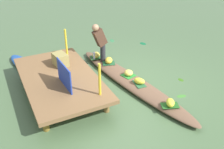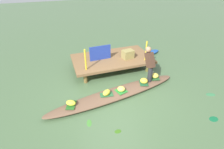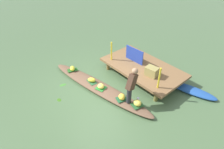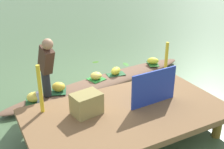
# 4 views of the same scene
# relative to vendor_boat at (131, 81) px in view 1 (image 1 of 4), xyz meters

# --- Properties ---
(canal_water) EXTENTS (40.00, 40.00, 0.00)m
(canal_water) POSITION_rel_vendor_boat_xyz_m (0.00, 0.00, -0.09)
(canal_water) COLOR #496641
(canal_water) RESTS_ON ground
(dock_platform) EXTENTS (3.20, 1.80, 0.47)m
(dock_platform) POSITION_rel_vendor_boat_xyz_m (0.50, 1.84, 0.32)
(dock_platform) COLOR brown
(dock_platform) RESTS_ON ground
(vendor_boat) EXTENTS (4.77, 1.40, 0.18)m
(vendor_boat) POSITION_rel_vendor_boat_xyz_m (0.00, 0.00, 0.00)
(vendor_boat) COLOR brown
(vendor_boat) RESTS_ON ground
(moored_boat) EXTENTS (1.91, 0.89, 0.17)m
(moored_boat) POSITION_rel_vendor_boat_xyz_m (2.33, 2.45, -0.01)
(moored_boat) COLOR #214E9E
(moored_boat) RESTS_ON ground
(leaf_mat_0) EXTENTS (0.40, 0.40, 0.01)m
(leaf_mat_0) POSITION_rel_vendor_boat_xyz_m (0.18, -0.03, 0.10)
(leaf_mat_0) COLOR #2B8532
(leaf_mat_0) RESTS_ON vendor_boat
(banana_bunch_0) EXTENTS (0.30, 0.28, 0.16)m
(banana_bunch_0) POSITION_rel_vendor_boat_xyz_m (0.18, -0.03, 0.18)
(banana_bunch_0) COLOR #F6D757
(banana_bunch_0) RESTS_ON vendor_boat
(leaf_mat_1) EXTENTS (0.44, 0.29, 0.01)m
(leaf_mat_1) POSITION_rel_vendor_boat_xyz_m (-0.33, -0.06, 0.10)
(leaf_mat_1) COLOR #2A6037
(leaf_mat_1) RESTS_ON vendor_boat
(banana_bunch_1) EXTENTS (0.35, 0.32, 0.17)m
(banana_bunch_1) POSITION_rel_vendor_boat_xyz_m (-0.33, -0.06, 0.18)
(banana_bunch_1) COLOR yellow
(banana_bunch_1) RESTS_ON vendor_boat
(leaf_mat_2) EXTENTS (0.38, 0.47, 0.01)m
(leaf_mat_2) POSITION_rel_vendor_boat_xyz_m (-1.47, -0.19, 0.10)
(leaf_mat_2) COLOR #235A20
(leaf_mat_2) RESTS_ON vendor_boat
(banana_bunch_2) EXTENTS (0.35, 0.31, 0.16)m
(banana_bunch_2) POSITION_rel_vendor_boat_xyz_m (-1.47, -0.19, 0.18)
(banana_bunch_2) COLOR yellow
(banana_bunch_2) RESTS_ON vendor_boat
(leaf_mat_3) EXTENTS (0.39, 0.44, 0.01)m
(leaf_mat_3) POSITION_rel_vendor_boat_xyz_m (1.10, 0.14, 0.10)
(leaf_mat_3) COLOR #205431
(leaf_mat_3) RESTS_ON vendor_boat
(banana_bunch_3) EXTENTS (0.34, 0.32, 0.19)m
(banana_bunch_3) POSITION_rel_vendor_boat_xyz_m (1.10, 0.14, 0.19)
(banana_bunch_3) COLOR yellow
(banana_bunch_3) RESTS_ON vendor_boat
(leaf_mat_4) EXTENTS (0.39, 0.44, 0.01)m
(leaf_mat_4) POSITION_rel_vendor_boat_xyz_m (1.64, 0.33, 0.10)
(leaf_mat_4) COLOR #27562B
(leaf_mat_4) RESTS_ON vendor_boat
(banana_bunch_4) EXTENTS (0.32, 0.30, 0.18)m
(banana_bunch_4) POSITION_rel_vendor_boat_xyz_m (1.64, 0.33, 0.19)
(banana_bunch_4) COLOR #EFD44C
(banana_bunch_4) RESTS_ON vendor_boat
(vendor_person) EXTENTS (0.25, 0.48, 1.22)m
(vendor_person) POSITION_rel_vendor_boat_xyz_m (1.34, 0.31, 0.79)
(vendor_person) COLOR #28282D
(vendor_person) RESTS_ON vendor_boat
(water_bottle) EXTENTS (0.07, 0.07, 0.22)m
(water_bottle) POSITION_rel_vendor_boat_xyz_m (1.57, 0.42, 0.20)
(water_bottle) COLOR silver
(water_bottle) RESTS_ON vendor_boat
(market_banner) EXTENTS (0.87, 0.07, 0.59)m
(market_banner) POSITION_rel_vendor_boat_xyz_m (-0.00, 1.84, 0.67)
(market_banner) COLOR #21399A
(market_banner) RESTS_ON dock_platform
(railing_post_west) EXTENTS (0.06, 0.06, 0.79)m
(railing_post_west) POSITION_rel_vendor_boat_xyz_m (-0.70, 1.24, 0.77)
(railing_post_west) COLOR yellow
(railing_post_west) RESTS_ON dock_platform
(railing_post_east) EXTENTS (0.06, 0.06, 0.79)m
(railing_post_east) POSITION_rel_vendor_boat_xyz_m (1.70, 1.24, 0.77)
(railing_post_east) COLOR yellow
(railing_post_east) RESTS_ON dock_platform
(produce_crate) EXTENTS (0.49, 0.39, 0.34)m
(produce_crate) POSITION_rel_vendor_boat_xyz_m (1.10, 1.62, 0.55)
(produce_crate) COLOR #94864A
(produce_crate) RESTS_ON dock_platform
(drifting_plant_0) EXTENTS (0.18, 0.28, 0.01)m
(drifting_plant_0) POSITION_rel_vendor_boat_xyz_m (-1.10, -0.88, -0.09)
(drifting_plant_0) COLOR #408230
(drifting_plant_0) RESTS_ON ground
(drifting_plant_1) EXTENTS (0.30, 0.22, 0.01)m
(drifting_plant_1) POSITION_rel_vendor_boat_xyz_m (2.28, -1.87, -0.09)
(drifting_plant_1) COLOR #126035
(drifting_plant_1) RESTS_ON ground
(drifting_plant_2) EXTENTS (0.19, 0.13, 0.01)m
(drifting_plant_2) POSITION_rel_vendor_boat_xyz_m (-0.44, -1.41, -0.09)
(drifting_plant_2) COLOR #366918
(drifting_plant_2) RESTS_ON ground
(drifting_plant_3) EXTENTS (0.36, 0.26, 0.01)m
(drifting_plant_3) POSITION_rel_vendor_boat_xyz_m (3.06, -0.96, -0.09)
(drifting_plant_3) COLOR #357746
(drifting_plant_3) RESTS_ON ground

